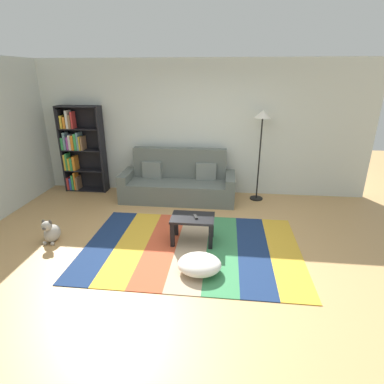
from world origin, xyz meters
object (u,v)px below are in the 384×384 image
object	(u,v)px
coffee_table	(193,222)
tv_remote	(195,217)
dog	(51,232)
couch	(178,183)
standing_lamp	(262,126)
bookshelf	(78,149)
pouf	(199,264)

from	to	relation	value
coffee_table	tv_remote	distance (m)	0.11
dog	tv_remote	size ratio (longest dim) A/B	2.65
couch	standing_lamp	size ratio (longest dim) A/B	1.27
bookshelf	coffee_table	size ratio (longest dim) A/B	2.83
couch	bookshelf	bearing A→B (deg)	172.60
bookshelf	standing_lamp	world-z (taller)	bookshelf
bookshelf	standing_lamp	xyz separation A→B (m)	(3.77, -0.13, 0.58)
bookshelf	standing_lamp	bearing A→B (deg)	-1.95
coffee_table	bookshelf	bearing A→B (deg)	143.07
dog	bookshelf	bearing A→B (deg)	103.36
couch	coffee_table	size ratio (longest dim) A/B	3.53
couch	bookshelf	distance (m)	2.27
coffee_table	standing_lamp	distance (m)	2.46
tv_remote	bookshelf	bearing A→B (deg)	125.07
pouf	dog	size ratio (longest dim) A/B	1.42
coffee_table	dog	distance (m)	2.15
pouf	tv_remote	world-z (taller)	tv_remote
pouf	standing_lamp	bearing A→B (deg)	70.44
dog	couch	bearing A→B (deg)	49.72
bookshelf	tv_remote	distance (m)	3.40
couch	tv_remote	world-z (taller)	couch
bookshelf	pouf	xyz separation A→B (m)	(2.83, -2.77, -0.79)
couch	standing_lamp	bearing A→B (deg)	5.55
bookshelf	dog	size ratio (longest dim) A/B	4.55
dog	tv_remote	distance (m)	2.20
dog	standing_lamp	distance (m)	4.09
pouf	dog	bearing A→B (deg)	166.84
tv_remote	dog	bearing A→B (deg)	167.53
pouf	standing_lamp	distance (m)	3.12
bookshelf	dog	world-z (taller)	bookshelf
pouf	tv_remote	distance (m)	0.83
tv_remote	couch	bearing A→B (deg)	88.53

